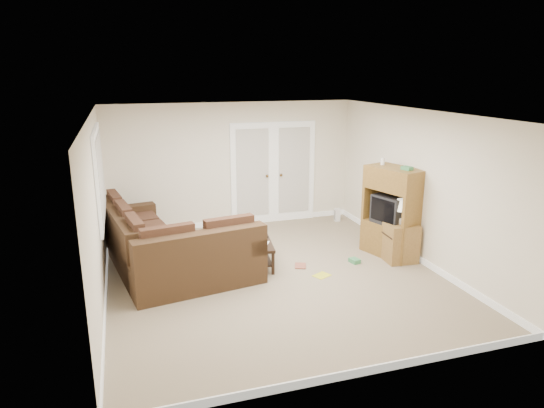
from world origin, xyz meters
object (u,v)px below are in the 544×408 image
object	(u,v)px
sectional_sofa	(164,249)
side_cabinet	(400,239)
tv_armoire	(392,212)
coffee_table	(256,251)

from	to	relation	value
sectional_sofa	side_cabinet	world-z (taller)	side_cabinet
sectional_sofa	side_cabinet	bearing A→B (deg)	-20.64
sectional_sofa	tv_armoire	size ratio (longest dim) A/B	1.87
sectional_sofa	coffee_table	bearing A→B (deg)	-16.16
sectional_sofa	coffee_table	xyz separation A→B (m)	(1.47, -0.16, -0.14)
coffee_table	tv_armoire	xyz separation A→B (m)	(2.33, -0.29, 0.56)
sectional_sofa	side_cabinet	distance (m)	3.87
tv_armoire	side_cabinet	distance (m)	0.48
tv_armoire	sectional_sofa	bearing A→B (deg)	156.23
tv_armoire	side_cabinet	xyz separation A→B (m)	(0.00, -0.28, -0.40)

